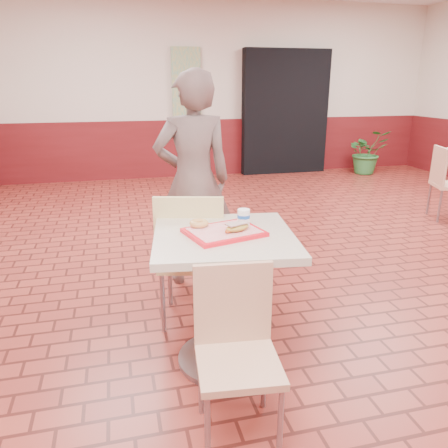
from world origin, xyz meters
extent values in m
cube|color=maroon|center=(0.00, 0.00, 0.00)|extent=(8.00, 10.00, 0.01)
cube|color=beige|center=(0.00, 5.00, 1.50)|extent=(8.00, 0.01, 3.00)
cube|color=#591113|center=(0.00, 4.98, 0.50)|extent=(8.00, 0.04, 1.00)
cube|color=black|center=(1.20, 4.88, 1.10)|extent=(1.60, 0.22, 2.20)
cube|color=gray|center=(-0.60, 4.94, 1.60)|extent=(0.50, 0.03, 1.20)
cube|color=#BEB399|center=(-1.31, -0.59, 0.80)|extent=(0.78, 0.78, 0.04)
cylinder|color=gray|center=(-1.31, -0.59, 0.39)|extent=(0.09, 0.09, 0.78)
cylinder|color=gray|center=(-1.31, -0.59, 0.02)|extent=(0.56, 0.56, 0.03)
cube|color=tan|center=(-1.39, -1.18, 0.39)|extent=(0.42, 0.42, 0.04)
cube|color=tan|center=(-1.37, -1.01, 0.62)|extent=(0.38, 0.07, 0.42)
cylinder|color=gray|center=(-1.56, -1.32, 0.19)|extent=(0.03, 0.03, 0.37)
cylinder|color=gray|center=(-1.24, -1.36, 0.19)|extent=(0.03, 0.03, 0.37)
cylinder|color=gray|center=(-1.53, -1.00, 0.19)|extent=(0.03, 0.03, 0.37)
cylinder|color=gray|center=(-1.21, -1.03, 0.19)|extent=(0.03, 0.03, 0.37)
cube|color=#E4D288|center=(-1.40, -0.04, 0.45)|extent=(0.54, 0.54, 0.04)
cube|color=#E4D288|center=(-1.45, -0.23, 0.71)|extent=(0.43, 0.14, 0.48)
cylinder|color=gray|center=(-1.17, 0.10, 0.22)|extent=(0.03, 0.03, 0.43)
cylinder|color=gray|center=(-1.54, 0.19, 0.22)|extent=(0.03, 0.03, 0.43)
cylinder|color=gray|center=(-1.26, -0.27, 0.22)|extent=(0.03, 0.03, 0.43)
cylinder|color=gray|center=(-1.63, -0.17, 0.22)|extent=(0.03, 0.03, 0.43)
imported|color=#66534F|center=(-1.27, 0.60, 0.87)|extent=(0.65, 0.44, 1.73)
cube|color=red|center=(-1.31, -0.59, 0.83)|extent=(0.40, 0.31, 0.02)
cube|color=#E18585|center=(-1.31, -0.59, 0.84)|extent=(0.36, 0.27, 0.00)
torus|color=tan|center=(-1.43, -0.49, 0.86)|extent=(0.13, 0.13, 0.03)
ellipsoid|color=#B29334|center=(-1.24, -0.62, 0.87)|extent=(0.17, 0.13, 0.04)
cube|color=white|center=(-1.24, -0.62, 0.89)|extent=(0.15, 0.11, 0.01)
ellipsoid|color=#A74217|center=(-1.30, -0.65, 0.86)|extent=(0.04, 0.03, 0.02)
cylinder|color=white|center=(-1.18, -0.52, 0.89)|extent=(0.07, 0.07, 0.09)
cylinder|color=blue|center=(-1.18, -0.52, 0.90)|extent=(0.07, 0.07, 0.02)
cube|color=#E4AC88|center=(1.95, 1.66, 0.67)|extent=(0.16, 0.40, 0.45)
cylinder|color=gray|center=(1.90, 1.49, 0.20)|extent=(0.03, 0.03, 0.40)
cylinder|color=gray|center=(2.01, 1.82, 0.20)|extent=(0.03, 0.03, 0.40)
imported|color=#2E7333|center=(2.66, 4.40, 0.40)|extent=(0.75, 0.65, 0.81)
camera|label=1|loc=(-1.86, -2.82, 1.63)|focal=35.00mm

